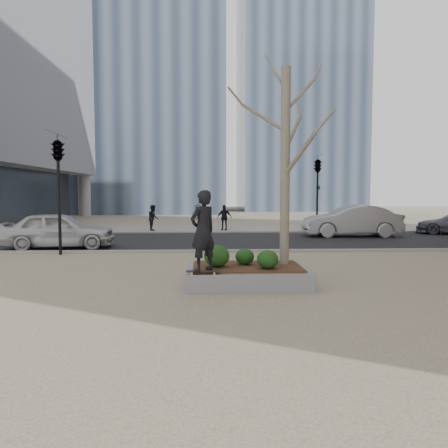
{
  "coord_description": "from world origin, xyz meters",
  "views": [
    {
      "loc": [
        -0.01,
        -10.86,
        2.34
      ],
      "look_at": [
        0.5,
        2.0,
        1.4
      ],
      "focal_mm": 35.0,
      "sensor_mm": 36.0,
      "label": 1
    }
  ],
  "objects_px": {
    "planter": "(247,276)",
    "skateboard": "(203,272)",
    "skateboarder": "(203,231)",
    "police_car": "(59,230)"
  },
  "relations": [
    {
      "from": "skateboard",
      "to": "skateboarder",
      "type": "height_order",
      "value": "skateboarder"
    },
    {
      "from": "planter",
      "to": "skateboard",
      "type": "height_order",
      "value": "skateboard"
    },
    {
      "from": "planter",
      "to": "police_car",
      "type": "xyz_separation_m",
      "value": [
        -7.11,
        7.3,
        0.55
      ]
    },
    {
      "from": "planter",
      "to": "skateboarder",
      "type": "height_order",
      "value": "skateboarder"
    },
    {
      "from": "planter",
      "to": "skateboard",
      "type": "bearing_deg",
      "value": -141.34
    },
    {
      "from": "skateboard",
      "to": "skateboarder",
      "type": "bearing_deg",
      "value": 1.43
    },
    {
      "from": "skateboard",
      "to": "planter",
      "type": "bearing_deg",
      "value": 40.09
    },
    {
      "from": "planter",
      "to": "skateboard",
      "type": "distance_m",
      "value": 1.43
    },
    {
      "from": "skateboarder",
      "to": "police_car",
      "type": "bearing_deg",
      "value": -92.58
    },
    {
      "from": "skateboarder",
      "to": "police_car",
      "type": "xyz_separation_m",
      "value": [
        -6.01,
        8.18,
        -0.68
      ]
    }
  ]
}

